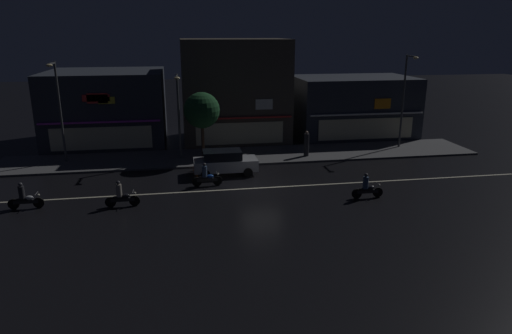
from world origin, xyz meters
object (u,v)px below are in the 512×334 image
(streetlamp_east, at_px, (405,94))
(motorcycle_following, at_px, (121,196))
(motorcycle_trailing_far, at_px, (24,198))
(streetlamp_mid, at_px, (178,109))
(motorcycle_lead, at_px, (206,176))
(pedestrian_on_sidewalk, at_px, (306,144))
(motorcycle_opposite_lane, at_px, (367,188))
(streetlamp_west, at_px, (59,104))
(traffic_cone, at_px, (196,167))
(parked_car_near_kerb, at_px, (225,162))

(streetlamp_east, xyz_separation_m, motorcycle_following, (-21.41, -9.66, -3.91))
(motorcycle_trailing_far, bearing_deg, streetlamp_mid, -136.82)
(streetlamp_mid, bearing_deg, motorcycle_lead, -76.11)
(pedestrian_on_sidewalk, xyz_separation_m, motorcycle_opposite_lane, (1.07, -9.26, -0.42))
(streetlamp_west, distance_m, streetlamp_east, 26.48)
(streetlamp_east, bearing_deg, pedestrian_on_sidewalk, -170.71)
(streetlamp_mid, height_order, traffic_cone, streetlamp_mid)
(pedestrian_on_sidewalk, distance_m, traffic_cone, 8.88)
(motorcycle_opposite_lane, bearing_deg, streetlamp_west, -35.84)
(streetlamp_east, xyz_separation_m, traffic_cone, (-17.08, -3.44, -4.27))
(motorcycle_lead, bearing_deg, streetlamp_west, 137.93)
(streetlamp_east, distance_m, motorcycle_following, 23.82)
(streetlamp_west, bearing_deg, motorcycle_trailing_far, -90.90)
(motorcycle_opposite_lane, xyz_separation_m, traffic_cone, (-9.67, 7.20, -0.36))
(streetlamp_east, relative_size, traffic_cone, 13.65)
(streetlamp_mid, relative_size, motorcycle_following, 3.33)
(parked_car_near_kerb, relative_size, motorcycle_opposite_lane, 2.26)
(pedestrian_on_sidewalk, height_order, motorcycle_trailing_far, pedestrian_on_sidewalk)
(traffic_cone, bearing_deg, motorcycle_lead, -80.98)
(streetlamp_west, bearing_deg, motorcycle_lead, -34.41)
(motorcycle_lead, height_order, motorcycle_following, same)
(motorcycle_following, xyz_separation_m, motorcycle_opposite_lane, (14.01, -0.98, 0.00))
(streetlamp_east, distance_m, motorcycle_opposite_lane, 13.54)
(streetlamp_mid, bearing_deg, streetlamp_east, 2.08)
(streetlamp_mid, height_order, motorcycle_opposite_lane, streetlamp_mid)
(motorcycle_lead, bearing_deg, traffic_cone, 91.35)
(parked_car_near_kerb, distance_m, motorcycle_trailing_far, 12.35)
(motorcycle_following, relative_size, traffic_cone, 3.45)
(pedestrian_on_sidewalk, bearing_deg, motorcycle_opposite_lane, 167.83)
(streetlamp_east, xyz_separation_m, motorcycle_opposite_lane, (-7.41, -10.64, -3.91))
(streetlamp_east, relative_size, motorcycle_following, 3.95)
(streetlamp_west, xyz_separation_m, pedestrian_on_sidewalk, (18.01, -1.31, -3.36))
(pedestrian_on_sidewalk, height_order, traffic_cone, pedestrian_on_sidewalk)
(streetlamp_mid, relative_size, motorcycle_trailing_far, 3.33)
(streetlamp_west, distance_m, streetlamp_mid, 8.45)
(streetlamp_mid, height_order, parked_car_near_kerb, streetlamp_mid)
(streetlamp_mid, distance_m, streetlamp_east, 18.09)
(motorcycle_opposite_lane, distance_m, traffic_cone, 12.06)
(streetlamp_mid, bearing_deg, motorcycle_following, -110.36)
(traffic_cone, bearing_deg, pedestrian_on_sidewalk, 13.45)
(parked_car_near_kerb, xyz_separation_m, motorcycle_opposite_lane, (7.73, -6.05, -0.24))
(streetlamp_mid, xyz_separation_m, motorcycle_trailing_far, (-8.55, -8.45, -3.29))
(streetlamp_west, xyz_separation_m, parked_car_near_kerb, (11.35, -4.52, -3.54))
(streetlamp_mid, xyz_separation_m, pedestrian_on_sidewalk, (9.60, -0.73, -2.87))
(streetlamp_west, distance_m, motorcycle_following, 11.49)
(motorcycle_lead, height_order, traffic_cone, motorcycle_lead)
(streetlamp_mid, height_order, motorcycle_trailing_far, streetlamp_mid)
(motorcycle_trailing_far, bearing_deg, traffic_cone, -150.79)
(motorcycle_following, height_order, traffic_cone, motorcycle_following)
(streetlamp_east, distance_m, motorcycle_lead, 18.33)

